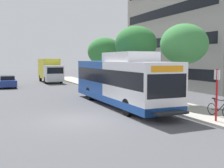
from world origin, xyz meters
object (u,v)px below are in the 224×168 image
at_px(bus_stop_sign_pole, 217,91).
at_px(street_tree_mid_block, 136,44).
at_px(transit_bus, 120,81).
at_px(parked_car_far_lane, 7,82).
at_px(bicycle_parked, 219,109).
at_px(box_truck_background, 50,70).
at_px(street_tree_far_block, 104,52).
at_px(street_tree_near_stop, 184,44).

xyz_separation_m(bus_stop_sign_pole, street_tree_mid_block, (2.12, 12.54, 2.95)).
bearing_deg(transit_bus, parked_car_far_lane, 112.07).
bearing_deg(transit_bus, bicycle_parked, -64.61).
relative_size(transit_bus, street_tree_mid_block, 2.00).
xyz_separation_m(transit_bus, box_truck_background, (-0.77, 21.66, 0.04)).
height_order(transit_bus, bicycle_parked, transit_bus).
distance_m(street_tree_mid_block, street_tree_far_block, 7.64).
bearing_deg(bicycle_parked, street_tree_far_block, 86.77).
bearing_deg(bus_stop_sign_pole, transit_bus, 106.57).
distance_m(street_tree_near_stop, street_tree_mid_block, 7.54).
bearing_deg(parked_car_far_lane, box_truck_background, 42.48).
xyz_separation_m(bus_stop_sign_pole, parked_car_far_lane, (-8.68, 23.25, -0.99)).
bearing_deg(street_tree_far_block, box_truck_background, 119.76).
distance_m(street_tree_mid_block, box_truck_background, 17.04).
height_order(bus_stop_sign_pole, box_truck_background, box_truck_background).
bearing_deg(bicycle_parked, bus_stop_sign_pole, -141.79).
xyz_separation_m(transit_bus, street_tree_mid_block, (4.18, 5.60, 2.90)).
bearing_deg(bus_stop_sign_pole, box_truck_background, 95.66).
relative_size(street_tree_near_stop, parked_car_far_lane, 1.21).
relative_size(transit_bus, street_tree_far_block, 2.18).
xyz_separation_m(bicycle_parked, street_tree_far_block, (1.10, 19.46, 3.51)).
bearing_deg(transit_bus, street_tree_mid_block, 53.27).
bearing_deg(street_tree_far_block, street_tree_near_stop, -90.69).
distance_m(street_tree_far_block, box_truck_background, 10.00).
relative_size(bicycle_parked, street_tree_near_stop, 0.32).
distance_m(transit_bus, parked_car_far_lane, 17.63).
relative_size(street_tree_mid_block, box_truck_background, 0.87).
bearing_deg(street_tree_near_stop, transit_bus, 153.66).
relative_size(street_tree_mid_block, parked_car_far_lane, 1.36).
relative_size(street_tree_near_stop, box_truck_background, 0.78).
distance_m(transit_bus, bus_stop_sign_pole, 7.24).
xyz_separation_m(street_tree_mid_block, street_tree_far_block, (-0.12, 7.62, -0.54)).
xyz_separation_m(bus_stop_sign_pole, street_tree_far_block, (1.99, 20.16, 2.42)).
distance_m(bus_stop_sign_pole, street_tree_mid_block, 13.06).
bearing_deg(transit_bus, street_tree_near_stop, -26.34).
xyz_separation_m(street_tree_mid_block, box_truck_background, (-4.95, 16.06, -2.86)).
height_order(bus_stop_sign_pole, street_tree_far_block, street_tree_far_block).
distance_m(bicycle_parked, street_tree_far_block, 19.80).
relative_size(bus_stop_sign_pole, box_truck_background, 0.37).
height_order(bicycle_parked, box_truck_background, box_truck_background).
relative_size(bicycle_parked, street_tree_mid_block, 0.29).
distance_m(transit_bus, bicycle_parked, 7.00).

